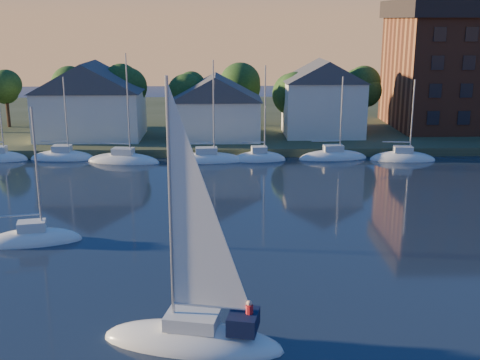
{
  "coord_description": "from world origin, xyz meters",
  "views": [
    {
      "loc": [
        -5.15,
        -19.11,
        15.7
      ],
      "look_at": [
        -3.94,
        22.0,
        4.74
      ],
      "focal_mm": 45.0,
      "sensor_mm": 36.0,
      "label": 1
    }
  ],
  "objects_px": {
    "hero_sailboat": "(195,333)",
    "drifting_sailboat_left": "(33,242)",
    "clubhouse_west": "(90,99)",
    "clubhouse_centre": "(216,106)",
    "clubhouse_east": "(323,97)"
  },
  "relations": [
    {
      "from": "hero_sailboat",
      "to": "drifting_sailboat_left",
      "type": "height_order",
      "value": "hero_sailboat"
    },
    {
      "from": "clubhouse_west",
      "to": "hero_sailboat",
      "type": "relative_size",
      "value": 0.95
    },
    {
      "from": "clubhouse_centre",
      "to": "drifting_sailboat_left",
      "type": "bearing_deg",
      "value": -110.65
    },
    {
      "from": "clubhouse_west",
      "to": "clubhouse_east",
      "type": "relative_size",
      "value": 1.3
    },
    {
      "from": "clubhouse_centre",
      "to": "clubhouse_east",
      "type": "xyz_separation_m",
      "value": [
        14.0,
        2.0,
        0.87
      ]
    },
    {
      "from": "drifting_sailboat_left",
      "to": "clubhouse_west",
      "type": "bearing_deg",
      "value": 82.74
    },
    {
      "from": "clubhouse_west",
      "to": "hero_sailboat",
      "type": "xyz_separation_m",
      "value": [
        15.4,
        -50.11,
        -5.33
      ]
    },
    {
      "from": "hero_sailboat",
      "to": "clubhouse_centre",
      "type": "bearing_deg",
      "value": -78.51
    },
    {
      "from": "clubhouse_east",
      "to": "hero_sailboat",
      "type": "height_order",
      "value": "hero_sailboat"
    },
    {
      "from": "clubhouse_east",
      "to": "drifting_sailboat_left",
      "type": "bearing_deg",
      "value": -126.47
    },
    {
      "from": "hero_sailboat",
      "to": "drifting_sailboat_left",
      "type": "xyz_separation_m",
      "value": [
        -12.42,
        14.55,
        -0.5
      ]
    },
    {
      "from": "hero_sailboat",
      "to": "drifting_sailboat_left",
      "type": "distance_m",
      "value": 19.14
    },
    {
      "from": "clubhouse_centre",
      "to": "clubhouse_east",
      "type": "distance_m",
      "value": 14.17
    },
    {
      "from": "clubhouse_west",
      "to": "clubhouse_centre",
      "type": "relative_size",
      "value": 1.18
    },
    {
      "from": "clubhouse_centre",
      "to": "hero_sailboat",
      "type": "xyz_separation_m",
      "value": [
        -0.6,
        -49.11,
        -4.53
      ]
    }
  ]
}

